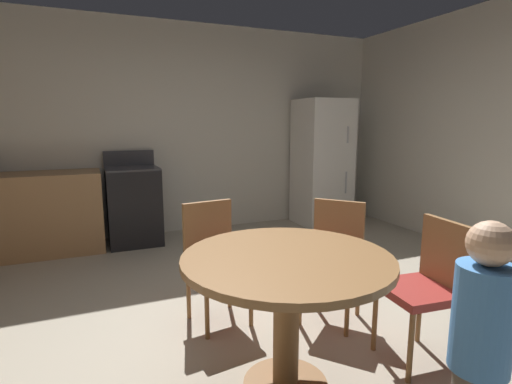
{
  "coord_description": "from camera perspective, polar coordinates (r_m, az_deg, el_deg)",
  "views": [
    {
      "loc": [
        -1.03,
        -2.2,
        1.44
      ],
      "look_at": [
        0.17,
        0.62,
        0.9
      ],
      "focal_mm": 27.66,
      "sensor_mm": 36.0,
      "label": 1
    }
  ],
  "objects": [
    {
      "name": "ground_plane",
      "position": [
        2.82,
        1.89,
        -20.73
      ],
      "size": [
        14.0,
        14.0,
        0.0
      ],
      "primitive_type": "plane",
      "color": "#A89E89"
    },
    {
      "name": "refrigerator",
      "position": [
        5.69,
        9.51,
        4.21
      ],
      "size": [
        0.68,
        0.68,
        1.76
      ],
      "color": "white",
      "rests_on": "ground"
    },
    {
      "name": "chair_northeast",
      "position": [
        2.98,
        11.18,
        -8.55
      ],
      "size": [
        0.56,
        0.56,
        0.87
      ],
      "rotation": [
        0.0,
        0.0,
        3.85
      ],
      "color": "olive",
      "rests_on": "ground"
    },
    {
      "name": "person_child",
      "position": [
        1.85,
        29.59,
        -19.25
      ],
      "size": [
        0.3,
        0.3,
        1.09
      ],
      "rotation": [
        0.0,
        0.0,
        8.34
      ],
      "color": "#665B51",
      "rests_on": "ground"
    },
    {
      "name": "kitchen_counter",
      "position": [
        5.0,
        -32.11,
        -2.99
      ],
      "size": [
        1.88,
        0.6,
        0.9
      ],
      "primitive_type": "cube",
      "color": "#9E754C",
      "rests_on": "ground"
    },
    {
      "name": "oven_range",
      "position": [
        4.95,
        -17.27,
        -1.8
      ],
      "size": [
        0.6,
        0.6,
        1.1
      ],
      "color": "black",
      "rests_on": "ground"
    },
    {
      "name": "wall_back",
      "position": [
        5.33,
        -12.01,
        8.81
      ],
      "size": [
        6.2,
        0.12,
        2.7
      ],
      "primitive_type": "cube",
      "color": "beige",
      "rests_on": "ground"
    },
    {
      "name": "chair_east",
      "position": [
        2.63,
        23.61,
        -11.79
      ],
      "size": [
        0.44,
        0.44,
        0.87
      ],
      "rotation": [
        0.0,
        0.0,
        3.04
      ],
      "color": "olive",
      "rests_on": "ground"
    },
    {
      "name": "dining_table",
      "position": [
        2.14,
        4.47,
        -13.3
      ],
      "size": [
        1.11,
        1.11,
        0.76
      ],
      "color": "olive",
      "rests_on": "ground"
    },
    {
      "name": "chair_north",
      "position": [
        2.92,
        -6.02,
        -8.85
      ],
      "size": [
        0.45,
        0.45,
        0.87
      ],
      "rotation": [
        0.0,
        0.0,
        4.85
      ],
      "color": "olive",
      "rests_on": "ground"
    }
  ]
}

